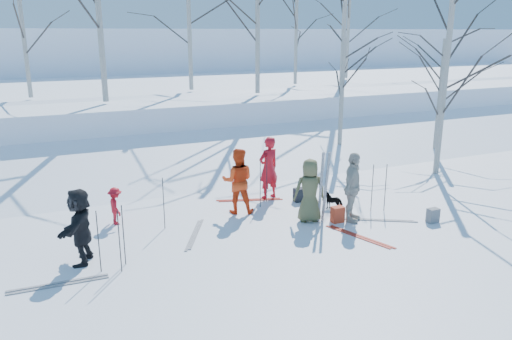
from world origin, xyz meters
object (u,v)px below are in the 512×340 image
backpack_red (338,214)px  dog (334,201)px  skier_cream_east (352,187)px  backpack_dark (300,195)px  skier_red_seated (116,206)px  backpack_grey (433,215)px  skier_grey_west (80,226)px  skier_red_north (269,168)px  skier_olive_center (310,191)px  skier_redor_behind (238,181)px

backpack_red → dog: bearing=62.7°
skier_cream_east → backpack_dark: skier_cream_east is taller
skier_red_seated → backpack_grey: size_ratio=2.58×
backpack_red → skier_red_seated: bearing=157.0°
skier_red_seated → backpack_red: (5.28, -2.24, -0.28)m
skier_grey_west → backpack_dark: 6.46m
skier_red_north → skier_grey_west: (-5.52, -2.24, -0.10)m
skier_grey_west → dog: (6.77, 0.62, -0.59)m
skier_cream_east → dog: skier_cream_east is taller
skier_olive_center → skier_red_seated: 5.02m
skier_grey_west → backpack_red: (6.31, -0.27, -0.62)m
skier_redor_behind → dog: skier_redor_behind is taller
skier_redor_behind → skier_red_seated: 3.26m
backpack_grey → backpack_dark: size_ratio=0.95×
skier_red_seated → dog: size_ratio=1.72×
skier_grey_west → skier_redor_behind: bearing=130.9°
backpack_red → backpack_grey: size_ratio=1.11×
skier_red_seated → backpack_grey: skier_red_seated is taller
skier_redor_behind → dog: bearing=-175.6°
skier_olive_center → backpack_red: 0.97m
skier_grey_west → backpack_grey: (8.57, -1.32, -0.64)m
skier_redor_behind → backpack_dark: bearing=-154.0°
skier_olive_center → skier_red_north: size_ratio=0.90×
skier_red_north → backpack_grey: size_ratio=4.91×
skier_red_north → skier_grey_west: 5.96m
skier_cream_east → skier_grey_west: skier_cream_east is taller
skier_cream_east → backpack_dark: size_ratio=4.61×
skier_redor_behind → backpack_red: 2.81m
backpack_dark → dog: bearing=-60.4°
skier_cream_east → backpack_grey: (1.88, -0.97, -0.73)m
skier_redor_behind → backpack_grey: (4.34, -2.79, -0.71)m
dog → backpack_red: size_ratio=1.36×
backpack_red → backpack_dark: bearing=92.6°
skier_red_seated → backpack_red: size_ratio=2.34×
skier_red_seated → skier_cream_east: 6.13m
skier_redor_behind → skier_red_seated: (-3.20, 0.50, -0.41)m
skier_redor_behind → skier_red_seated: bearing=14.1°
skier_redor_behind → backpack_grey: 5.21m
skier_red_north → skier_red_seated: bearing=-10.2°
skier_red_north → backpack_grey: bearing=116.9°
skier_grey_west → backpack_red: size_ratio=3.97×
backpack_red → backpack_grey: (2.26, -1.05, -0.02)m
dog → backpack_grey: bearing=95.6°
skier_red_seated → skier_olive_center: bearing=-116.4°
skier_olive_center → skier_redor_behind: skier_redor_behind is taller
skier_cream_east → skier_olive_center: bearing=114.5°
skier_olive_center → backpack_red: (0.63, -0.38, -0.63)m
skier_redor_behind → skier_grey_west: size_ratio=1.08×
skier_redor_behind → skier_grey_west: (-4.22, -1.48, -0.07)m
skier_grey_west → backpack_dark: bearing=126.0°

